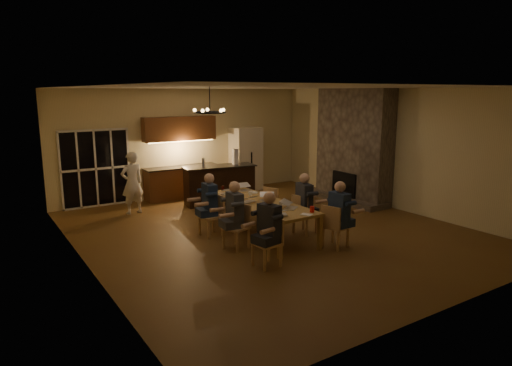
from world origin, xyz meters
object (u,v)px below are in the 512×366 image
at_px(person_left_near, 269,230).
at_px(person_left_far, 210,204).
at_px(bar_island, 220,185).
at_px(plate_far, 253,192).
at_px(laptop_f, 245,186).
at_px(refrigerator, 246,159).
at_px(chair_right_mid, 305,214).
at_px(laptop_e, 226,189).
at_px(laptop_c, 248,197).
at_px(bar_bottle, 203,162).
at_px(laptop_d, 267,196).
at_px(redcup_mid, 234,198).
at_px(bar_blender, 235,157).
at_px(redcup_far, 234,187).
at_px(redcup_near, 312,209).
at_px(can_silver, 280,206).
at_px(standing_person, 132,183).
at_px(chandelier, 210,112).
at_px(mug_mid, 250,194).
at_px(dining_table, 259,218).
at_px(laptop_a, 279,209).
at_px(person_right_near, 339,215).
at_px(mug_back, 228,194).
at_px(can_cola, 223,188).
at_px(chair_left_far, 211,216).
at_px(plate_near, 285,204).
at_px(mug_front, 271,205).
at_px(chair_left_near, 267,243).
at_px(chair_right_near, 336,226).
at_px(chair_left_mid, 236,227).
at_px(plate_left, 273,212).
at_px(chair_right_far, 276,204).

distance_m(person_left_near, person_left_far, 2.23).
xyz_separation_m(bar_island, plate_far, (-0.28, -2.19, 0.22)).
bearing_deg(laptop_f, bar_island, 85.91).
bearing_deg(refrigerator, chair_right_mid, -105.96).
height_order(bar_island, laptop_e, bar_island).
height_order(laptop_c, bar_bottle, bar_bottle).
height_order(laptop_d, redcup_mid, laptop_d).
relative_size(bar_island, bar_blender, 4.58).
bearing_deg(redcup_far, person_left_near, -109.02).
relative_size(laptop_c, redcup_near, 2.67).
distance_m(redcup_mid, can_silver, 1.21).
distance_m(standing_person, laptop_d, 3.84).
xyz_separation_m(chandelier, can_silver, (1.60, 0.04, -1.94)).
xyz_separation_m(laptop_f, mug_mid, (-0.19, -0.54, -0.06)).
relative_size(refrigerator, redcup_mid, 16.67).
distance_m(laptop_e, can_silver, 1.85).
bearing_deg(dining_table, laptop_d, -8.20).
xyz_separation_m(dining_table, plate_far, (0.37, 0.82, 0.38)).
height_order(redcup_mid, plate_far, redcup_mid).
relative_size(redcup_near, bar_blender, 0.27).
bearing_deg(laptop_a, redcup_near, -170.97).
distance_m(person_right_near, mug_back, 2.69).
distance_m(bar_island, laptop_e, 2.14).
bearing_deg(person_left_near, person_right_near, 80.77).
bearing_deg(person_left_far, can_cola, 142.61).
height_order(laptop_e, redcup_near, laptop_e).
bearing_deg(chair_left_far, plate_near, 44.38).
distance_m(bar_island, can_silver, 3.82).
distance_m(dining_table, standing_person, 3.74).
bearing_deg(mug_front, chair_left_near, -127.95).
distance_m(chair_right_near, can_silver, 1.19).
bearing_deg(can_cola, chair_left_far, -131.74).
distance_m(bar_island, mug_back, 2.42).
relative_size(refrigerator, redcup_near, 16.67).
xyz_separation_m(chair_left_mid, redcup_mid, (0.48, 0.87, 0.37)).
distance_m(redcup_far, can_cola, 0.30).
height_order(standing_person, redcup_near, standing_person).
xyz_separation_m(chair_left_far, mug_front, (0.87, -1.06, 0.36)).
height_order(person_left_far, laptop_f, person_left_far).
bearing_deg(redcup_far, laptop_f, -60.93).
relative_size(laptop_e, bar_bottle, 1.33).
height_order(chandelier, mug_mid, chandelier).
bearing_deg(chandelier, mug_back, 52.05).
bearing_deg(chair_left_near, redcup_near, 101.07).
bearing_deg(plate_left, redcup_far, 79.28).
distance_m(mug_mid, can_silver, 1.34).
distance_m(bar_island, person_left_far, 2.89).
bearing_deg(redcup_far, chair_right_mid, -68.38).
relative_size(chair_right_far, person_left_far, 0.64).
bearing_deg(mug_front, redcup_far, 83.22).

